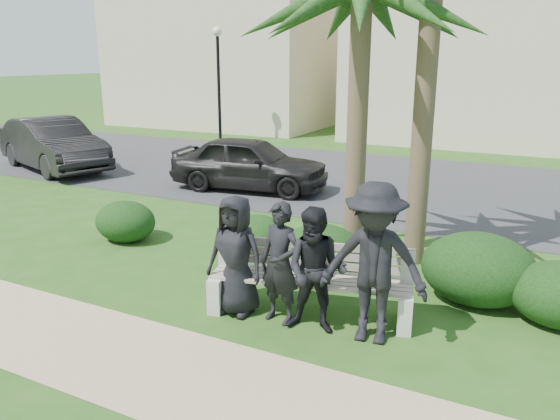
{
  "coord_description": "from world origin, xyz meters",
  "views": [
    {
      "loc": [
        2.73,
        -5.83,
        3.23
      ],
      "look_at": [
        -0.77,
        1.0,
        1.06
      ],
      "focal_mm": 35.0,
      "sensor_mm": 36.0,
      "label": 1
    }
  ],
  "objects_px": {
    "park_bench": "(311,286)",
    "man_b": "(280,263)",
    "man_c": "(316,271)",
    "car_b": "(53,144)",
    "street_lamp": "(218,64)",
    "man_d": "(374,264)",
    "car_a": "(250,163)",
    "man_a": "(236,255)"
  },
  "relations": [
    {
      "from": "car_b",
      "to": "man_b",
      "type": "bearing_deg",
      "value": -98.91
    },
    {
      "from": "park_bench",
      "to": "car_b",
      "type": "distance_m",
      "value": 11.76
    },
    {
      "from": "park_bench",
      "to": "man_a",
      "type": "xyz_separation_m",
      "value": [
        -0.89,
        -0.36,
        0.38
      ]
    },
    {
      "from": "man_a",
      "to": "car_b",
      "type": "relative_size",
      "value": 0.35
    },
    {
      "from": "car_b",
      "to": "man_a",
      "type": "bearing_deg",
      "value": -100.57
    },
    {
      "from": "street_lamp",
      "to": "man_d",
      "type": "height_order",
      "value": "street_lamp"
    },
    {
      "from": "car_a",
      "to": "car_b",
      "type": "height_order",
      "value": "car_b"
    },
    {
      "from": "man_b",
      "to": "car_b",
      "type": "xyz_separation_m",
      "value": [
        -10.28,
        5.5,
        -0.03
      ]
    },
    {
      "from": "man_b",
      "to": "man_c",
      "type": "relative_size",
      "value": 1.0
    },
    {
      "from": "man_b",
      "to": "park_bench",
      "type": "bearing_deg",
      "value": 58.48
    },
    {
      "from": "man_a",
      "to": "man_d",
      "type": "relative_size",
      "value": 0.82
    },
    {
      "from": "man_a",
      "to": "man_c",
      "type": "relative_size",
      "value": 1.01
    },
    {
      "from": "man_b",
      "to": "car_b",
      "type": "bearing_deg",
      "value": 160.53
    },
    {
      "from": "street_lamp",
      "to": "man_c",
      "type": "relative_size",
      "value": 2.76
    },
    {
      "from": "man_a",
      "to": "car_a",
      "type": "bearing_deg",
      "value": 117.14
    },
    {
      "from": "man_d",
      "to": "man_a",
      "type": "bearing_deg",
      "value": 176.32
    },
    {
      "from": "street_lamp",
      "to": "car_b",
      "type": "height_order",
      "value": "street_lamp"
    },
    {
      "from": "man_d",
      "to": "man_c",
      "type": "bearing_deg",
      "value": -178.82
    },
    {
      "from": "street_lamp",
      "to": "car_a",
      "type": "xyz_separation_m",
      "value": [
        4.98,
        -6.3,
        -2.28
      ]
    },
    {
      "from": "man_d",
      "to": "car_a",
      "type": "relative_size",
      "value": 0.49
    },
    {
      "from": "man_a",
      "to": "car_b",
      "type": "distance_m",
      "value": 11.13
    },
    {
      "from": "street_lamp",
      "to": "man_d",
      "type": "distance_m",
      "value": 15.91
    },
    {
      "from": "man_b",
      "to": "man_c",
      "type": "xyz_separation_m",
      "value": [
        0.5,
        -0.03,
        0.0
      ]
    },
    {
      "from": "park_bench",
      "to": "car_a",
      "type": "relative_size",
      "value": 0.69
    },
    {
      "from": "street_lamp",
      "to": "park_bench",
      "type": "relative_size",
      "value": 1.58
    },
    {
      "from": "man_a",
      "to": "man_d",
      "type": "height_order",
      "value": "man_d"
    },
    {
      "from": "man_c",
      "to": "car_b",
      "type": "bearing_deg",
      "value": 142.97
    },
    {
      "from": "man_a",
      "to": "car_b",
      "type": "xyz_separation_m",
      "value": [
        -9.66,
        5.54,
        -0.04
      ]
    },
    {
      "from": "park_bench",
      "to": "man_b",
      "type": "height_order",
      "value": "man_b"
    },
    {
      "from": "car_a",
      "to": "car_b",
      "type": "bearing_deg",
      "value": 86.49
    },
    {
      "from": "street_lamp",
      "to": "man_a",
      "type": "height_order",
      "value": "street_lamp"
    },
    {
      "from": "street_lamp",
      "to": "car_a",
      "type": "relative_size",
      "value": 1.1
    },
    {
      "from": "street_lamp",
      "to": "park_bench",
      "type": "bearing_deg",
      "value": -52.5
    },
    {
      "from": "car_b",
      "to": "car_a",
      "type": "bearing_deg",
      "value": -66.76
    },
    {
      "from": "man_b",
      "to": "car_b",
      "type": "height_order",
      "value": "man_b"
    },
    {
      "from": "park_bench",
      "to": "man_a",
      "type": "height_order",
      "value": "man_a"
    },
    {
      "from": "street_lamp",
      "to": "car_b",
      "type": "distance_m",
      "value": 7.23
    },
    {
      "from": "man_c",
      "to": "car_b",
      "type": "distance_m",
      "value": 12.11
    },
    {
      "from": "man_a",
      "to": "man_c",
      "type": "bearing_deg",
      "value": -1.44
    },
    {
      "from": "street_lamp",
      "to": "man_c",
      "type": "xyz_separation_m",
      "value": [
        9.37,
        -12.27,
        -2.17
      ]
    },
    {
      "from": "park_bench",
      "to": "man_c",
      "type": "bearing_deg",
      "value": -71.89
    },
    {
      "from": "street_lamp",
      "to": "man_a",
      "type": "xyz_separation_m",
      "value": [
        8.25,
        -12.28,
        -2.16
      ]
    }
  ]
}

